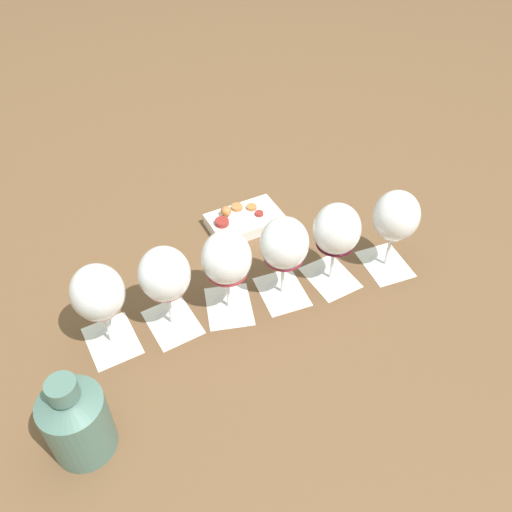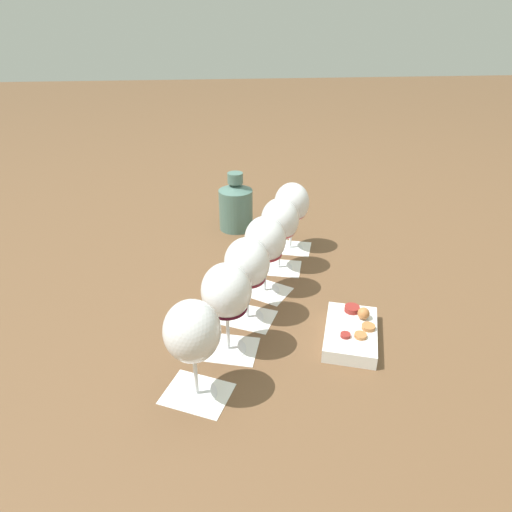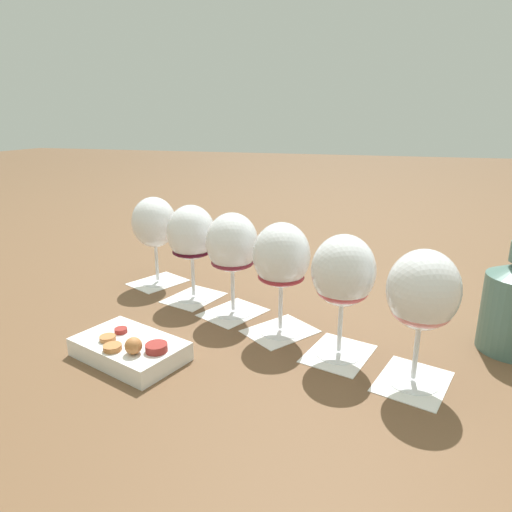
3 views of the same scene
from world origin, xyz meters
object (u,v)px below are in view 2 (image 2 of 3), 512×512
wine_glass_5 (192,335)px  wine_glass_0 (292,205)px  wine_glass_1 (280,223)px  wine_glass_3 (247,266)px  ceramic_vase (236,205)px  wine_glass_4 (227,294)px  wine_glass_2 (265,242)px  snack_dish (351,332)px

wine_glass_5 → wine_glass_0: bearing=154.5°
wine_glass_1 → wine_glass_3: 0.24m
ceramic_vase → wine_glass_4: bearing=-5.2°
wine_glass_2 → ceramic_vase: bearing=-173.0°
wine_glass_2 → ceramic_vase: size_ratio=1.08×
wine_glass_5 → snack_dish: bearing=111.5°
wine_glass_5 → snack_dish: 0.36m
wine_glass_3 → snack_dish: wine_glass_3 is taller
wine_glass_4 → snack_dish: bearing=91.8°
wine_glass_4 → wine_glass_1: bearing=154.8°
ceramic_vase → wine_glass_2: bearing=7.0°
wine_glass_0 → wine_glass_2: 0.24m
wine_glass_5 → ceramic_vase: wine_glass_5 is taller
wine_glass_1 → wine_glass_0: bearing=155.9°
wine_glass_4 → wine_glass_5: (0.12, -0.06, -0.00)m
wine_glass_4 → snack_dish: size_ratio=0.99×
wine_glass_2 → ceramic_vase: wine_glass_2 is taller
wine_glass_4 → wine_glass_3: bearing=155.4°
wine_glass_4 → wine_glass_5: size_ratio=1.00×
wine_glass_1 → wine_glass_4: size_ratio=1.00×
wine_glass_2 → wine_glass_4: size_ratio=1.00×
wine_glass_1 → wine_glass_3: bearing=-25.4°
snack_dish → wine_glass_5: bearing=-68.5°
wine_glass_3 → wine_glass_1: bearing=154.6°
wine_glass_4 → ceramic_vase: (-0.59, 0.05, -0.06)m
wine_glass_1 → wine_glass_2: size_ratio=1.00×
wine_glass_1 → wine_glass_4: (0.32, -0.15, 0.00)m
wine_glass_2 → wine_glass_3: same height
wine_glass_0 → wine_glass_1: size_ratio=1.00×
wine_glass_2 → wine_glass_3: (0.11, -0.05, 0.00)m
wine_glass_0 → ceramic_vase: (-0.15, -0.15, -0.05)m
wine_glass_4 → snack_dish: wine_glass_4 is taller
wine_glass_3 → snack_dish: bearing=65.4°
wine_glass_1 → wine_glass_5: size_ratio=1.00×
wine_glass_5 → wine_glass_4: bearing=152.2°
wine_glass_4 → snack_dish: 0.28m
wine_glass_4 → snack_dish: (-0.01, 0.26, -0.12)m
wine_glass_4 → ceramic_vase: wine_glass_4 is taller
ceramic_vase → snack_dish: 0.62m
wine_glass_2 → wine_glass_5: size_ratio=1.00×
wine_glass_2 → wine_glass_4: same height
wine_glass_2 → snack_dish: size_ratio=0.99×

